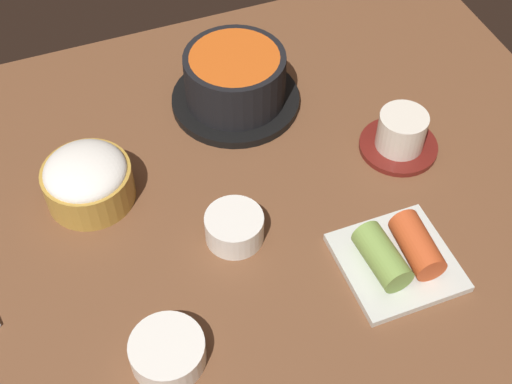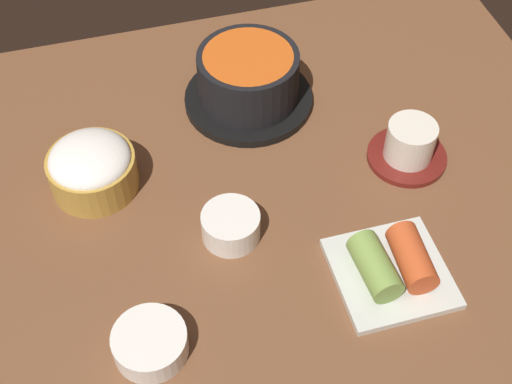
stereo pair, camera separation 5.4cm
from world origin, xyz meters
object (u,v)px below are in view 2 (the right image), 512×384
Objects in this scene: stone_pot at (248,80)px; rice_bowl at (92,167)px; tea_cup_with_saucer at (409,145)px; banchan_cup_center at (231,225)px; kimchi_plate at (392,267)px; side_bowl_near at (150,343)px.

stone_pot is 25.38cm from rice_bowl.
rice_bowl is 1.06× the size of tea_cup_with_saucer.
tea_cup_with_saucer is 26.72cm from banchan_cup_center.
rice_bowl reaches higher than kimchi_plate.
stone_pot is at bearing 104.10° from kimchi_plate.
banchan_cup_center is 0.55× the size of kimchi_plate.
tea_cup_with_saucer is 1.30× the size of side_bowl_near.
tea_cup_with_saucer is at bearing 13.13° from banchan_cup_center.
banchan_cup_center is 17.79cm from side_bowl_near.
tea_cup_with_saucer is 19.34cm from kimchi_plate.
side_bowl_near is at bearing -120.22° from stone_pot.
stone_pot is 34.45cm from kimchi_plate.
kimchi_plate is (-9.34, -16.92, -0.78)cm from tea_cup_with_saucer.
side_bowl_near is (2.79, -25.48, -1.82)cm from rice_bowl.
stone_pot is 1.72× the size of tea_cup_with_saucer.
banchan_cup_center is (-26.02, -6.07, -0.63)cm from tea_cup_with_saucer.
tea_cup_with_saucer is at bearing 26.29° from side_bowl_near.
stone_pot is 1.63× the size of rice_bowl.
rice_bowl is 0.86× the size of kimchi_plate.
rice_bowl is at bearing -157.12° from stone_pot.
banchan_cup_center is at bearing 46.29° from side_bowl_near.
rice_bowl is (-23.38, -9.87, -0.64)cm from stone_pot.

